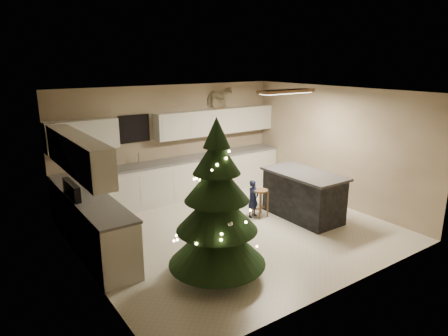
{
  "coord_description": "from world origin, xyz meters",
  "views": [
    {
      "loc": [
        -4.18,
        -5.66,
        3.15
      ],
      "look_at": [
        0.0,
        0.35,
        1.15
      ],
      "focal_mm": 32.0,
      "sensor_mm": 36.0,
      "label": 1
    }
  ],
  "objects_px": {
    "bar_stool": "(261,196)",
    "rocking_horse": "(219,97)",
    "island": "(303,195)",
    "christmas_tree": "(217,214)",
    "toddler": "(253,199)"
  },
  "relations": [
    {
      "from": "island",
      "to": "bar_stool",
      "type": "xyz_separation_m",
      "value": [
        -0.69,
        0.52,
        -0.04
      ]
    },
    {
      "from": "island",
      "to": "toddler",
      "type": "distance_m",
      "value": 1.02
    },
    {
      "from": "christmas_tree",
      "to": "toddler",
      "type": "height_order",
      "value": "christmas_tree"
    },
    {
      "from": "island",
      "to": "christmas_tree",
      "type": "bearing_deg",
      "value": -161.35
    },
    {
      "from": "bar_stool",
      "to": "christmas_tree",
      "type": "xyz_separation_m",
      "value": [
        -2.04,
        -1.44,
        0.55
      ]
    },
    {
      "from": "island",
      "to": "rocking_horse",
      "type": "distance_m",
      "value": 3.16
    },
    {
      "from": "bar_stool",
      "to": "rocking_horse",
      "type": "height_order",
      "value": "rocking_horse"
    },
    {
      "from": "island",
      "to": "christmas_tree",
      "type": "distance_m",
      "value": 2.93
    },
    {
      "from": "island",
      "to": "bar_stool",
      "type": "bearing_deg",
      "value": 143.34
    },
    {
      "from": "toddler",
      "to": "rocking_horse",
      "type": "distance_m",
      "value": 2.79
    },
    {
      "from": "island",
      "to": "christmas_tree",
      "type": "height_order",
      "value": "christmas_tree"
    },
    {
      "from": "bar_stool",
      "to": "toddler",
      "type": "relative_size",
      "value": 0.74
    },
    {
      "from": "bar_stool",
      "to": "christmas_tree",
      "type": "distance_m",
      "value": 2.56
    },
    {
      "from": "island",
      "to": "toddler",
      "type": "height_order",
      "value": "island"
    },
    {
      "from": "island",
      "to": "bar_stool",
      "type": "distance_m",
      "value": 0.87
    }
  ]
}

